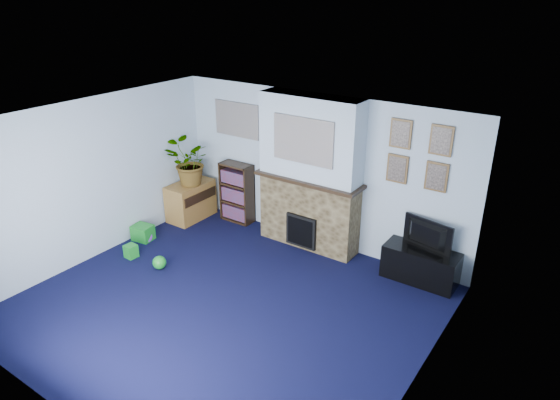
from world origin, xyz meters
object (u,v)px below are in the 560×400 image
Objects in this scene: tv_stand at (420,266)px; bookshelf at (237,194)px; television at (425,236)px; sideboard at (191,199)px.

bookshelf is at bearing 178.69° from tv_stand.
tv_stand is 0.47m from television.
sideboard is (-4.09, -0.32, 0.12)m from tv_stand.
bookshelf reaches higher than television.
television is (0.00, 0.02, 0.47)m from tv_stand.
television is at bearing -0.97° from bookshelf.
tv_stand is 1.22× the size of sideboard.
television is at bearing 90.00° from tv_stand.
television is at bearing 4.72° from sideboard.
bookshelf is 0.86m from sideboard.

